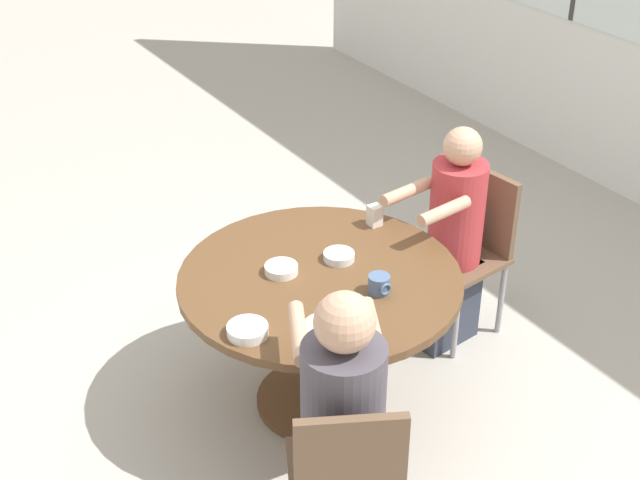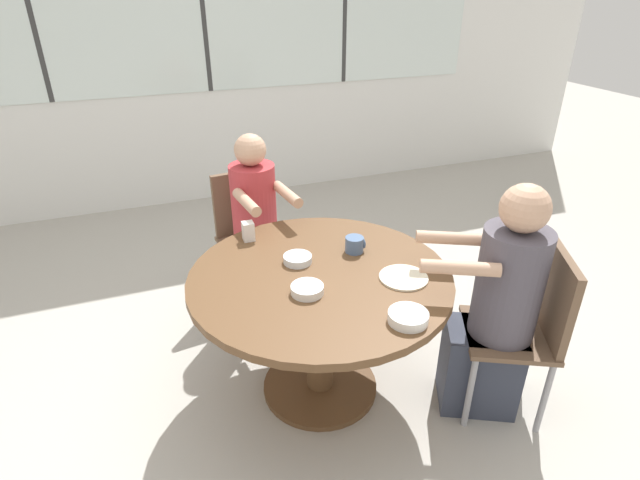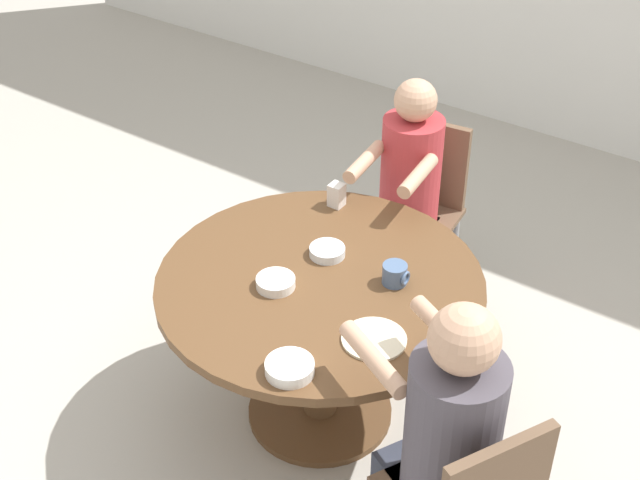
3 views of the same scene
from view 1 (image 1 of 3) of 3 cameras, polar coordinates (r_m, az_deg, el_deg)
name	(u,v)px [view 1 (image 1 of 3)]	position (r m, az deg, el deg)	size (l,w,h in m)	color
ground_plane	(320,401)	(4.29, 0.00, -10.26)	(16.00, 16.00, 0.00)	#B2ADA3
dining_table	(320,306)	(3.95, 0.00, -4.23)	(1.24, 1.24, 0.71)	brown
chair_for_woman_green_shirt	(347,477)	(3.22, 1.72, -14.91)	(0.54, 0.54, 0.87)	brown
chair_for_man_blue_shirt	(472,239)	(4.56, 9.68, 0.09)	(0.45, 0.45, 0.87)	brown
person_woman_green_shirt	(341,438)	(3.31, 1.39, -12.57)	(0.62, 0.51, 1.20)	#333847
person_man_blue_shirt	(450,247)	(4.44, 8.31, -0.42)	(0.34, 0.53, 1.16)	#333847
coffee_mug	(379,284)	(3.74, 3.82, -2.85)	(0.10, 0.09, 0.08)	slate
milk_carton_small	(375,215)	(4.21, 3.52, 1.58)	(0.06, 0.06, 0.10)	silver
bowl_white_shallow	(281,269)	(3.87, -2.49, -1.87)	(0.15, 0.15, 0.04)	white
bowl_cereal	(248,330)	(3.51, -4.66, -5.78)	(0.16, 0.16, 0.04)	white
bowl_fruit	(339,256)	(3.96, 1.22, -1.04)	(0.14, 0.14, 0.04)	silver
plate_tortillas	(330,328)	(3.54, 0.65, -5.66)	(0.23, 0.23, 0.01)	beige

